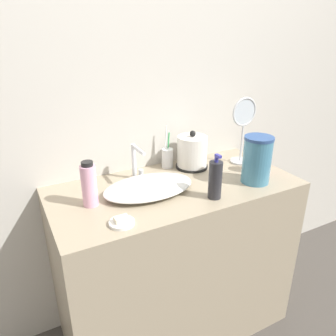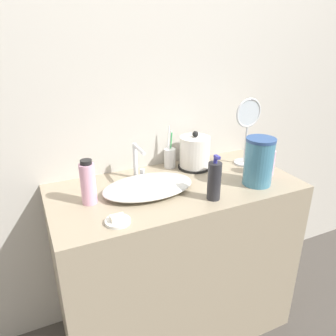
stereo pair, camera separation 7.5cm
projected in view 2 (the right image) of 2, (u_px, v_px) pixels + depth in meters
The scene contains 12 objects.
wall_back at pixel (150, 88), 1.65m from camera, with size 6.00×0.04×2.60m.
vanity_counter at pixel (175, 261), 1.74m from camera, with size 1.19×0.57×0.89m.
sink_basin at pixel (148, 186), 1.50m from camera, with size 0.43×0.26×0.05m.
faucet at pixel (137, 160), 1.60m from camera, with size 0.06×0.14×0.18m.
electric_kettle at pixel (195, 154), 1.73m from camera, with size 0.17×0.17×0.20m.
toothbrush_cup at pixel (170, 157), 1.75m from camera, with size 0.06×0.06×0.23m.
lotion_bottle at pixel (214, 181), 1.41m from camera, with size 0.06×0.06×0.21m.
shampoo_bottle at pixel (268, 162), 1.66m from camera, with size 0.07×0.07×0.15m.
mouthwash_bottle at pixel (88, 183), 1.37m from camera, with size 0.06×0.06×0.20m.
soap_dish at pixel (118, 220), 1.26m from camera, with size 0.10×0.10×0.03m.
vanity_mirror at pixel (247, 127), 1.74m from camera, with size 0.16×0.11×0.36m.
water_pitcher at pixel (259, 162), 1.54m from camera, with size 0.14×0.14×0.23m.
Camera 2 is at (-0.62, -0.97, 1.58)m, focal length 35.00 mm.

